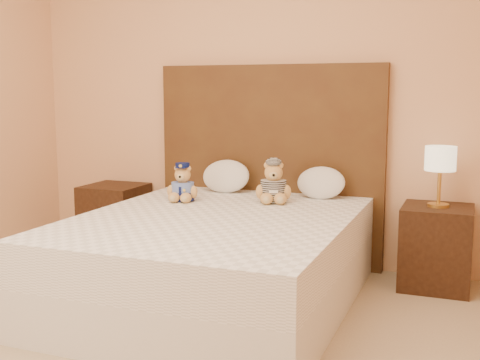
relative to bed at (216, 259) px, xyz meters
name	(u,v)px	position (x,y,z in m)	size (l,w,h in m)	color
bed	(216,259)	(0.00, 0.00, 0.00)	(1.60, 2.00, 0.55)	white
headboard	(269,165)	(0.00, 1.01, 0.47)	(1.75, 0.08, 1.50)	#4F3417
nightstand_left	(115,218)	(-1.25, 0.80, 0.00)	(0.45, 0.45, 0.55)	#382011
nightstand_right	(436,247)	(1.25, 0.80, 0.00)	(0.45, 0.45, 0.55)	#382011
lamp	(440,162)	(1.25, 0.80, 0.57)	(0.20, 0.20, 0.40)	gold
teddy_police	(183,182)	(-0.41, 0.37, 0.41)	(0.23, 0.22, 0.26)	tan
teddy_prisoner	(273,182)	(0.19, 0.55, 0.42)	(0.25, 0.24, 0.28)	tan
pillow_left	(226,175)	(-0.28, 0.83, 0.41)	(0.37, 0.24, 0.26)	white
pillow_right	(321,181)	(0.45, 0.83, 0.40)	(0.35, 0.22, 0.24)	white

